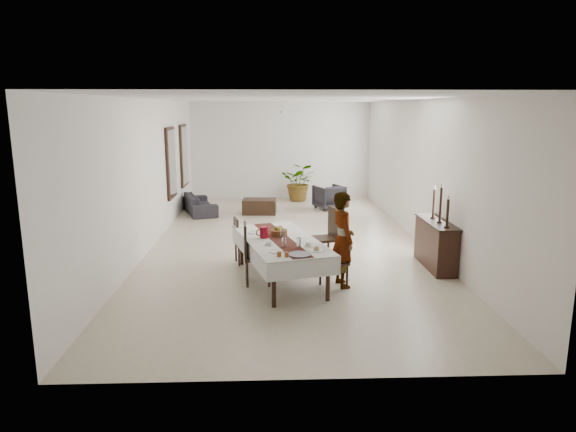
{
  "coord_description": "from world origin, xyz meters",
  "views": [
    {
      "loc": [
        -0.42,
        -11.3,
        3.03
      ],
      "look_at": [
        -0.06,
        -2.0,
        1.05
      ],
      "focal_mm": 32.0,
      "sensor_mm": 36.0,
      "label": 1
    }
  ],
  "objects_px": {
    "red_pitcher": "(264,232)",
    "sofa": "(200,204)",
    "woman": "(343,239)",
    "sideboard_body": "(435,245)",
    "dining_table_top": "(280,241)"
  },
  "relations": [
    {
      "from": "woman",
      "to": "sideboard_body",
      "type": "relative_size",
      "value": 1.12
    },
    {
      "from": "red_pitcher",
      "to": "sofa",
      "type": "distance_m",
      "value": 6.32
    },
    {
      "from": "dining_table_top",
      "to": "sideboard_body",
      "type": "height_order",
      "value": "sideboard_body"
    },
    {
      "from": "red_pitcher",
      "to": "sofa",
      "type": "xyz_separation_m",
      "value": [
        -1.91,
        6.0,
        -0.6
      ]
    },
    {
      "from": "red_pitcher",
      "to": "sideboard_body",
      "type": "relative_size",
      "value": 0.14
    },
    {
      "from": "woman",
      "to": "sofa",
      "type": "bearing_deg",
      "value": 14.66
    },
    {
      "from": "sideboard_body",
      "to": "dining_table_top",
      "type": "bearing_deg",
      "value": -166.96
    },
    {
      "from": "woman",
      "to": "sofa",
      "type": "xyz_separation_m",
      "value": [
        -3.26,
        6.36,
        -0.55
      ]
    },
    {
      "from": "woman",
      "to": "red_pitcher",
      "type": "bearing_deg",
      "value": 62.27
    },
    {
      "from": "red_pitcher",
      "to": "woman",
      "type": "relative_size",
      "value": 0.12
    },
    {
      "from": "red_pitcher",
      "to": "sideboard_body",
      "type": "height_order",
      "value": "red_pitcher"
    },
    {
      "from": "sideboard_body",
      "to": "sofa",
      "type": "xyz_separation_m",
      "value": [
        -5.2,
        5.38,
        -0.17
      ]
    },
    {
      "from": "sofa",
      "to": "woman",
      "type": "bearing_deg",
      "value": -170.28
    },
    {
      "from": "dining_table_top",
      "to": "sofa",
      "type": "bearing_deg",
      "value": 94.76
    },
    {
      "from": "sofa",
      "to": "sideboard_body",
      "type": "bearing_deg",
      "value": -153.39
    }
  ]
}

